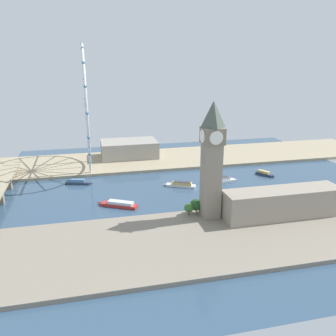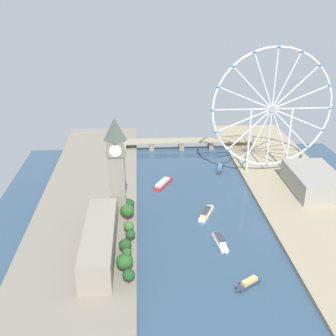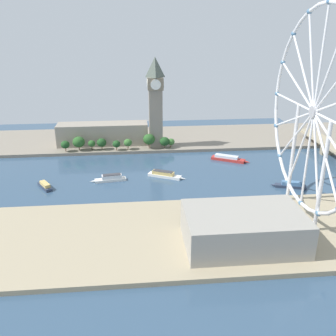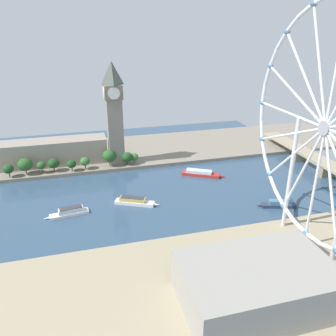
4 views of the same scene
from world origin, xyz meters
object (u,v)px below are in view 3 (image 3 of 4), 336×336
(parliament_block, at_px, (103,134))
(tour_boat_0, at_px, (111,178))
(clock_tower, at_px, (155,101))
(tour_boat_4, at_px, (45,186))
(ferris_wheel, at_px, (314,113))
(tour_boat_2, at_px, (228,159))
(tour_boat_3, at_px, (165,175))
(tour_boat_1, at_px, (291,185))
(riverside_hall, at_px, (244,228))

(parliament_block, bearing_deg, tour_boat_0, 7.01)
(clock_tower, relative_size, tour_boat_4, 4.25)
(ferris_wheel, xyz_separation_m, tour_boat_4, (-65.21, -180.25, -69.30))
(parliament_block, distance_m, tour_boat_0, 93.42)
(tour_boat_2, xyz_separation_m, tour_boat_3, (34.38, -63.25, 0.11))
(tour_boat_4, bearing_deg, ferris_wheel, -142.02)
(tour_boat_1, bearing_deg, riverside_hall, 68.39)
(parliament_block, relative_size, ferris_wheel, 0.70)
(riverside_hall, distance_m, tour_boat_1, 101.23)
(ferris_wheel, height_order, tour_boat_0, ferris_wheel)
(ferris_wheel, distance_m, tour_boat_1, 85.04)
(tour_boat_1, bearing_deg, tour_boat_0, 5.51)
(riverside_hall, bearing_deg, tour_boat_3, -162.03)
(tour_boat_2, bearing_deg, tour_boat_3, -122.42)
(ferris_wheel, relative_size, tour_boat_3, 4.15)
(riverside_hall, xyz_separation_m, tour_boat_3, (-110.19, -35.73, -10.64))
(riverside_hall, height_order, tour_boat_0, riverside_hall)
(tour_boat_1, bearing_deg, parliament_block, -21.48)
(riverside_hall, bearing_deg, clock_tower, -168.48)
(ferris_wheel, bearing_deg, riverside_hall, -56.47)
(tour_boat_3, bearing_deg, tour_boat_4, -146.43)
(parliament_block, distance_m, tour_boat_3, 105.45)
(clock_tower, xyz_separation_m, riverside_hall, (186.65, 38.03, -36.22))
(tour_boat_1, bearing_deg, clock_tower, -30.81)
(clock_tower, height_order, tour_boat_2, clock_tower)
(tour_boat_2, bearing_deg, clock_tower, 176.35)
(tour_boat_0, bearing_deg, tour_boat_2, -168.33)
(ferris_wheel, xyz_separation_m, tour_boat_3, (-78.25, -83.92, -69.13))
(parliament_block, relative_size, tour_boat_1, 3.33)
(clock_tower, distance_m, tour_boat_3, 89.71)
(tour_boat_2, relative_size, tour_boat_4, 1.66)
(riverside_hall, height_order, tour_boat_1, riverside_hall)
(tour_boat_1, xyz_separation_m, tour_boat_3, (-30.69, -97.48, 0.05))
(parliament_block, xyz_separation_m, tour_boat_3, (88.30, 56.43, -11.77))
(tour_boat_1, bearing_deg, tour_boat_2, -46.03)
(tour_boat_3, distance_m, tour_boat_4, 97.21)
(clock_tower, bearing_deg, tour_boat_4, -46.41)
(clock_tower, bearing_deg, tour_boat_0, -28.11)
(parliament_block, xyz_separation_m, tour_boat_4, (101.35, -39.90, -11.94))
(ferris_wheel, relative_size, tour_boat_1, 4.76)
(parliament_block, height_order, tour_boat_3, parliament_block)
(parliament_block, bearing_deg, tour_boat_4, -21.49)
(tour_boat_0, relative_size, tour_boat_1, 1.09)
(tour_boat_1, height_order, tour_boat_3, tour_boat_3)
(ferris_wheel, bearing_deg, tour_boat_3, -133.00)
(tour_boat_1, relative_size, tour_boat_3, 0.87)
(tour_boat_3, bearing_deg, parliament_block, 148.44)
(riverside_hall, bearing_deg, tour_boat_4, -126.34)
(parliament_block, distance_m, tour_boat_4, 109.57)
(ferris_wheel, distance_m, tour_boat_3, 133.96)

